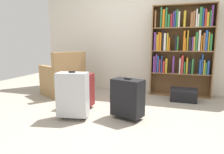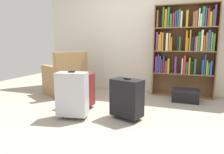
{
  "view_description": "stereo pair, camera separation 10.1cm",
  "coord_description": "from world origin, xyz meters",
  "views": [
    {
      "loc": [
        0.74,
        -2.64,
        1.06
      ],
      "look_at": [
        -0.18,
        0.23,
        0.55
      ],
      "focal_mm": 31.78,
      "sensor_mm": 36.0,
      "label": 1
    },
    {
      "loc": [
        0.83,
        -2.61,
        1.06
      ],
      "look_at": [
        -0.18,
        0.23,
        0.55
      ],
      "focal_mm": 31.78,
      "sensor_mm": 36.0,
      "label": 2
    }
  ],
  "objects": [
    {
      "name": "ground_plane",
      "position": [
        0.0,
        0.0,
        0.0
      ],
      "size": [
        8.06,
        8.06,
        0.0
      ],
      "primitive_type": "plane",
      "color": "#9E9384"
    },
    {
      "name": "back_wall",
      "position": [
        0.0,
        1.79,
        1.3
      ],
      "size": [
        4.6,
        0.1,
        2.6
      ],
      "primitive_type": "cube",
      "color": "beige",
      "rests_on": "ground"
    },
    {
      "name": "bookshelf",
      "position": [
        0.85,
        1.6,
        1.01
      ],
      "size": [
        1.17,
        0.27,
        1.8
      ],
      "color": "brown",
      "rests_on": "ground"
    },
    {
      "name": "armchair",
      "position": [
        -1.46,
        0.92,
        0.32
      ],
      "size": [
        0.95,
        0.95,
        0.9
      ],
      "color": "#9E7A4C",
      "rests_on": "ground"
    },
    {
      "name": "mug",
      "position": [
        -1.02,
        0.88,
        0.05
      ],
      "size": [
        0.12,
        0.08,
        0.1
      ],
      "color": "white",
      "rests_on": "ground"
    },
    {
      "name": "storage_box",
      "position": [
        0.91,
        1.17,
        0.13
      ],
      "size": [
        0.47,
        0.29,
        0.24
      ],
      "color": "black",
      "rests_on": "ground"
    },
    {
      "name": "suitcase_dark_red",
      "position": [
        -0.72,
        0.26,
        0.31
      ],
      "size": [
        0.39,
        0.21,
        0.6
      ],
      "color": "maroon",
      "rests_on": "ground"
    },
    {
      "name": "suitcase_black",
      "position": [
        0.12,
        0.0,
        0.31
      ],
      "size": [
        0.49,
        0.37,
        0.59
      ],
      "color": "black",
      "rests_on": "ground"
    },
    {
      "name": "suitcase_silver",
      "position": [
        -0.61,
        -0.24,
        0.36
      ],
      "size": [
        0.46,
        0.31,
        0.69
      ],
      "color": "#B7BABF",
      "rests_on": "ground"
    }
  ]
}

